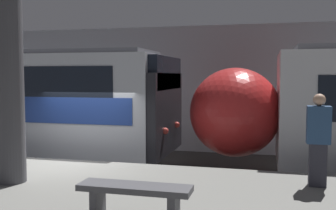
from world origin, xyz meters
TOP-DOWN VIEW (x-y plane):
  - ground_plane at (0.00, 0.00)m, footprint 120.00×120.00m
  - station_rear_barrier at (0.00, 6.96)m, footprint 50.00×0.15m
  - support_pillar_near at (0.03, -1.93)m, footprint 0.48×0.48m
  - person_waiting at (5.22, -0.90)m, footprint 0.38×0.24m
  - platform_bench at (2.71, -3.10)m, footprint 1.50×0.40m

SIDE VIEW (x-z plane):
  - ground_plane at x=0.00m, z-range 0.00..0.00m
  - platform_bench at x=2.71m, z-range 1.16..1.61m
  - person_waiting at x=5.22m, z-range 1.08..2.65m
  - station_rear_barrier at x=0.00m, z-range 0.00..4.80m
  - support_pillar_near at x=0.03m, z-range 1.04..5.12m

